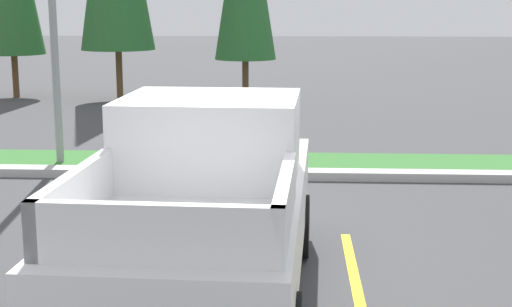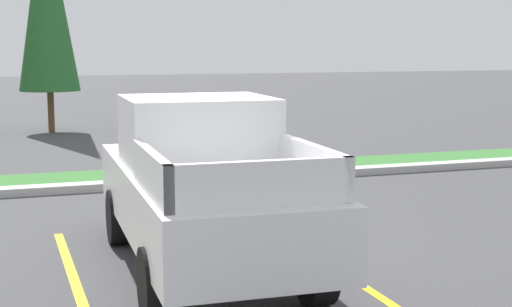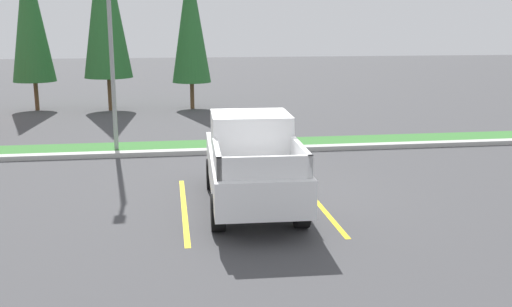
# 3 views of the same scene
# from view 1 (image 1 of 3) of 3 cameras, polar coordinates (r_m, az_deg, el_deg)

# --- Properties ---
(ground_plane) EXTENTS (120.00, 120.00, 0.00)m
(ground_plane) POSITION_cam_1_polar(r_m,az_deg,el_deg) (8.39, -0.28, -9.77)
(ground_plane) COLOR #424244
(parking_line_near) EXTENTS (0.12, 4.80, 0.01)m
(parking_line_near) POSITION_cam_1_polar(r_m,az_deg,el_deg) (8.17, -14.68, -10.71)
(parking_line_near) COLOR yellow
(parking_line_near) RESTS_ON ground
(parking_line_far) EXTENTS (0.12, 4.80, 0.01)m
(parking_line_far) POSITION_cam_1_polar(r_m,az_deg,el_deg) (7.84, 7.93, -11.42)
(parking_line_far) COLOR yellow
(parking_line_far) RESTS_ON ground
(curb_strip) EXTENTS (56.00, 0.40, 0.15)m
(curb_strip) POSITION_cam_1_polar(r_m,az_deg,el_deg) (13.15, 0.97, -1.56)
(curb_strip) COLOR #B2B2AD
(curb_strip) RESTS_ON ground
(grass_median) EXTENTS (56.00, 1.80, 0.06)m
(grass_median) POSITION_cam_1_polar(r_m,az_deg,el_deg) (14.23, 1.13, -0.74)
(grass_median) COLOR #387533
(grass_median) RESTS_ON ground
(pickup_truck_main) EXTENTS (2.12, 5.30, 2.10)m
(pickup_truck_main) POSITION_cam_1_polar(r_m,az_deg,el_deg) (7.57, -3.67, -3.86)
(pickup_truck_main) COLOR black
(pickup_truck_main) RESTS_ON ground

